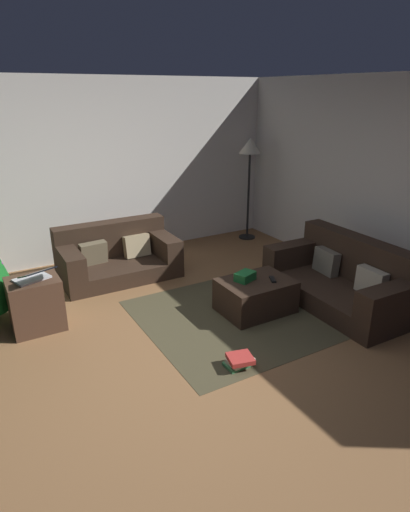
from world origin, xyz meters
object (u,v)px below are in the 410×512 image
object	(u,v)px
gift_box	(245,276)
side_table	(36,304)
corner_lamp	(250,154)
tv_remote	(273,279)
book_stack	(239,361)
couch_right	(344,279)
couch_left	(116,256)
ottoman	(256,296)
laptop	(34,276)

from	to	relation	value
gift_box	side_table	distance (m)	2.28
corner_lamp	tv_remote	bearing A→B (deg)	-119.31
gift_box	book_stack	bearing A→B (deg)	-127.17
couch_right	side_table	bearing A→B (deg)	71.62
tv_remote	gift_box	bearing A→B (deg)	176.27
couch_left	ottoman	world-z (taller)	couch_left
gift_box	book_stack	size ratio (longest dim) A/B	0.83
laptop	couch_left	bearing A→B (deg)	40.17
ottoman	gift_box	world-z (taller)	gift_box
couch_left	corner_lamp	bearing A→B (deg)	-169.67
ottoman	book_stack	size ratio (longest dim) A/B	2.91
corner_lamp	side_table	bearing A→B (deg)	-159.46
laptop	book_stack	world-z (taller)	laptop
couch_left	gift_box	bearing A→B (deg)	118.22
laptop	side_table	bearing A→B (deg)	108.04
couch_right	side_table	distance (m)	3.51
side_table	corner_lamp	xyz separation A→B (m)	(3.72, 1.39, 1.15)
ottoman	laptop	distance (m)	2.41
couch_right	side_table	size ratio (longest dim) A/B	3.17
gift_box	tv_remote	xyz separation A→B (m)	(0.27, -0.16, -0.04)
side_table	corner_lamp	world-z (taller)	corner_lamp
couch_left	laptop	bearing A→B (deg)	40.77
gift_box	ottoman	bearing A→B (deg)	-33.60
side_table	laptop	bearing A→B (deg)	-71.96
corner_lamp	couch_left	bearing A→B (deg)	-170.26
couch_right	side_table	xyz separation A→B (m)	(-3.31, 1.19, -0.00)
couch_left	gift_box	size ratio (longest dim) A/B	6.80
couch_left	book_stack	xyz separation A→B (m)	(0.24, -2.63, -0.21)
tv_remote	couch_right	bearing A→B (deg)	10.62
gift_box	tv_remote	bearing A→B (deg)	-29.78
book_stack	tv_remote	bearing A→B (deg)	37.74
couch_left	side_table	world-z (taller)	couch_left
ottoman	tv_remote	bearing A→B (deg)	-27.19
side_table	tv_remote	bearing A→B (deg)	-21.26
couch_right	gift_box	xyz separation A→B (m)	(-1.17, 0.40, 0.14)
side_table	book_stack	bearing A→B (deg)	-48.69
couch_right	gift_box	size ratio (longest dim) A/B	7.88
tv_remote	book_stack	size ratio (longest dim) A/B	0.58
book_stack	corner_lamp	distance (m)	4.04
laptop	corner_lamp	bearing A→B (deg)	21.35
couch_right	laptop	world-z (taller)	couch_right
couch_right	laptop	distance (m)	3.49
couch_left	corner_lamp	world-z (taller)	corner_lamp
laptop	corner_lamp	xyz separation A→B (m)	(3.70, 1.45, 0.81)
ottoman	laptop	bearing A→B (deg)	160.27
couch_right	couch_left	bearing A→B (deg)	45.41
couch_left	book_stack	size ratio (longest dim) A/B	5.61
couch_right	ottoman	bearing A→B (deg)	73.95
tv_remote	book_stack	world-z (taller)	tv_remote
gift_box	tv_remote	distance (m)	0.32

